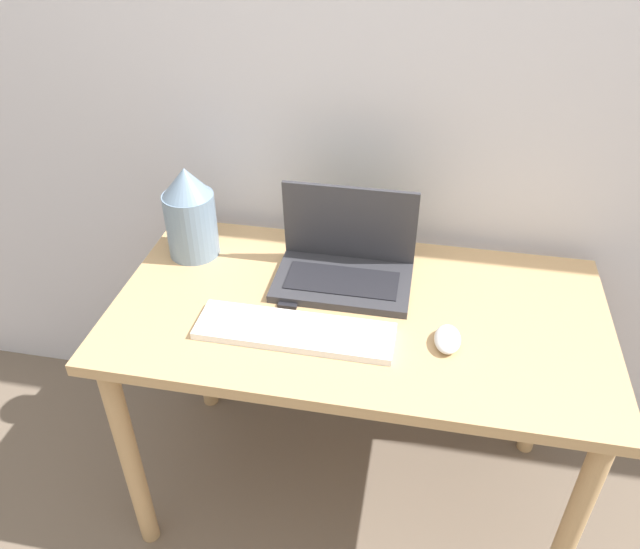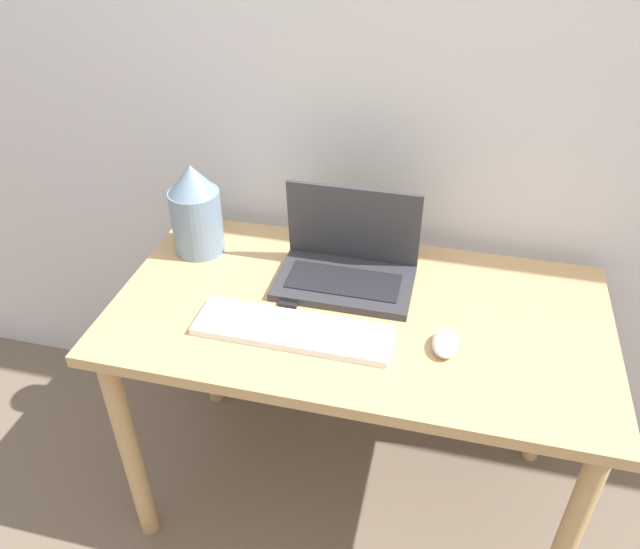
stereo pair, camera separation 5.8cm
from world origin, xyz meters
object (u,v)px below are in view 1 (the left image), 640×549
at_px(laptop, 345,261).
at_px(vase, 190,213).
at_px(mp3_player, 290,299).
at_px(keyboard, 295,331).
at_px(mouse, 447,339).

distance_m(laptop, vase, 0.43).
height_order(laptop, mp3_player, laptop).
bearing_deg(keyboard, mp3_player, 108.25).
bearing_deg(laptop, keyboard, -107.78).
height_order(keyboard, vase, vase).
bearing_deg(vase, laptop, -5.18).
xyz_separation_m(laptop, keyboard, (-0.08, -0.24, -0.04)).
xyz_separation_m(laptop, mp3_player, (-0.12, -0.12, -0.05)).
relative_size(keyboard, vase, 1.80).
bearing_deg(mouse, vase, 160.05).
height_order(laptop, keyboard, laptop).
bearing_deg(mp3_player, laptop, 45.94).
height_order(vase, mp3_player, vase).
bearing_deg(laptop, vase, 174.82).
relative_size(mouse, vase, 0.38).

